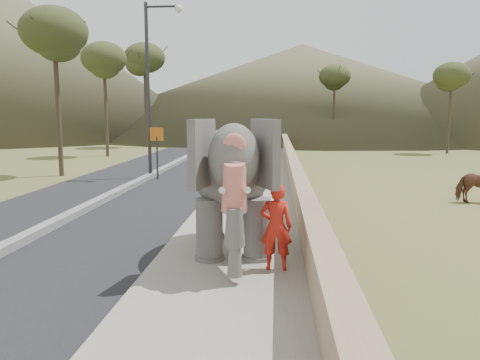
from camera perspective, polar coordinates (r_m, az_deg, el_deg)
name	(u,v)px	position (r m, az deg, el deg)	size (l,w,h in m)	color
ground	(223,284)	(8.68, -2.09, -12.52)	(160.00, 160.00, 0.00)	olive
road	(127,190)	(19.26, -13.58, -1.15)	(7.00, 120.00, 0.03)	black
median	(127,187)	(19.25, -13.59, -0.87)	(0.35, 120.00, 0.22)	black
walkway	(252,190)	(18.34, 1.44, -1.20)	(3.00, 120.00, 0.15)	#9E9687
parapet	(294,178)	(18.26, 6.63, 0.22)	(0.30, 120.00, 1.10)	tan
lamppost	(154,73)	(22.36, -10.42, 12.70)	(1.76, 0.36, 8.00)	#303035
signboard	(157,144)	(21.72, -10.10, 4.31)	(0.60, 0.08, 2.40)	#2D2D33
distant_car	(444,139)	(46.93, 23.61, 4.66)	(1.70, 4.23, 1.44)	#ABAAB0
hill_far	(302,88)	(78.27, 7.53, 11.02)	(80.00, 80.00, 14.00)	brown
elephant_and_man	(233,186)	(10.05, -0.86, -0.68)	(2.41, 4.00, 2.76)	slate
motorcyclist	(224,148)	(31.52, -1.97, 3.91)	(1.46, 1.78, 1.84)	maroon
trees	(279,99)	(33.45, 4.79, 9.81)	(48.20, 36.43, 9.39)	#473828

